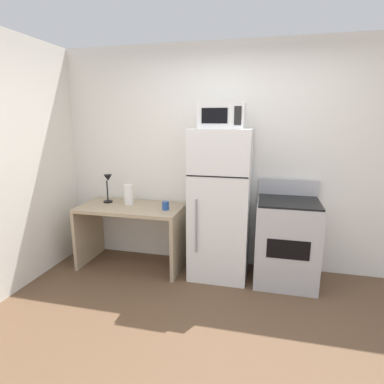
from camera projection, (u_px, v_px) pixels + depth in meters
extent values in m
plane|color=brown|center=(213.00, 357.00, 2.35)|extent=(12.00, 12.00, 0.00)
cube|color=white|center=(239.00, 159.00, 3.67)|extent=(5.00, 0.10, 2.60)
cube|color=tan|center=(131.00, 208.00, 3.71)|extent=(1.22, 0.64, 0.04)
cube|color=tan|center=(89.00, 233.00, 3.93)|extent=(0.04, 0.64, 0.71)
cube|color=tan|center=(179.00, 242.00, 3.66)|extent=(0.04, 0.64, 0.71)
cylinder|color=black|center=(108.00, 202.00, 3.87)|extent=(0.11, 0.11, 0.02)
cylinder|color=black|center=(107.00, 191.00, 3.84)|extent=(0.02, 0.02, 0.26)
cone|color=black|center=(108.00, 178.00, 3.77)|extent=(0.10, 0.10, 0.08)
cylinder|color=#264C99|center=(166.00, 206.00, 3.54)|extent=(0.08, 0.08, 0.09)
cylinder|color=white|center=(129.00, 194.00, 3.76)|extent=(0.11, 0.11, 0.24)
cube|color=white|center=(220.00, 204.00, 3.47)|extent=(0.64, 0.58, 1.66)
cube|color=black|center=(217.00, 177.00, 3.11)|extent=(0.63, 0.00, 0.01)
cylinder|color=gray|center=(196.00, 226.00, 3.26)|extent=(0.02, 0.02, 0.58)
cube|color=silver|center=(222.00, 116.00, 3.23)|extent=(0.46, 0.34, 0.26)
cube|color=black|center=(214.00, 116.00, 3.08)|extent=(0.26, 0.01, 0.15)
cube|color=black|center=(238.00, 116.00, 3.03)|extent=(0.07, 0.01, 0.18)
cube|color=#B7B7BC|center=(286.00, 243.00, 3.38)|extent=(0.65, 0.60, 0.90)
cube|color=black|center=(289.00, 202.00, 3.28)|extent=(0.62, 0.58, 0.02)
cube|color=#B7B7BC|center=(288.00, 187.00, 3.52)|extent=(0.65, 0.04, 0.18)
cube|color=black|center=(288.00, 250.00, 3.08)|extent=(0.42, 0.01, 0.20)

